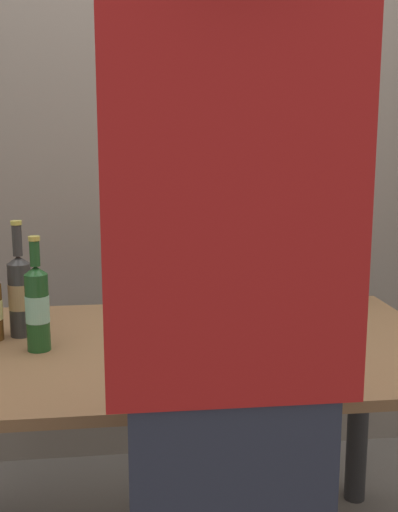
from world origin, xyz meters
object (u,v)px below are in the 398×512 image
Objects in this scene: laptop at (236,313)px; coffee_mug at (343,288)px; beer_bottle_green at (20,293)px; beer_bottle_brown at (37,306)px; person_figure at (226,389)px.

laptop is 2.89× the size of coffee_mug.
laptop is at bearing 0.06° from beer_bottle_green.
beer_bottle_green reaches higher than coffee_mug.
beer_bottle_brown is at bearing -64.32° from beer_bottle_green.
person_figure is (0.41, -0.65, 0.01)m from beer_bottle_brown.
coffee_mug is (0.42, 0.23, 0.01)m from laptop.
coffee_mug is at bearing 20.47° from beer_bottle_brown.
laptop is 0.64m from beer_bottle_green.
laptop is at bearing 78.26° from person_figure.
beer_bottle_brown is at bearing -166.44° from laptop.
beer_bottle_green is 0.92m from person_figure.
person_figure reaches higher than laptop.
beer_bottle_brown reaches higher than laptop.
person_figure is 14.86× the size of coffee_mug.
beer_bottle_green is at bearing 120.95° from person_figure.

